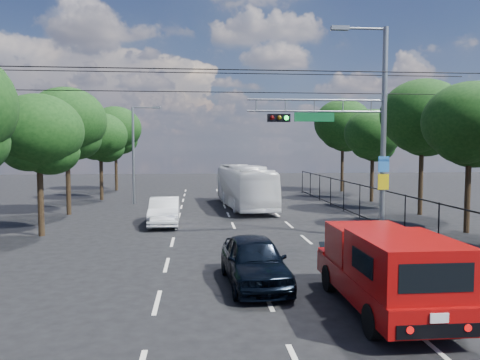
{
  "coord_description": "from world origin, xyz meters",
  "views": [
    {
      "loc": [
        -1.9,
        -12.49,
        4.2
      ],
      "look_at": [
        -0.12,
        6.88,
        2.8
      ],
      "focal_mm": 35.0,
      "sensor_mm": 36.0,
      "label": 1
    }
  ],
  "objects": [
    {
      "name": "lane_markings",
      "position": [
        -0.0,
        14.0,
        0.01
      ],
      "size": [
        6.12,
        38.0,
        0.01
      ],
      "color": "beige",
      "rests_on": "ground"
    },
    {
      "name": "tree_right_e",
      "position": [
        11.62,
        30.02,
        5.94
      ],
      "size": [
        5.28,
        5.28,
        8.58
      ],
      "color": "black",
      "rests_on": "ground"
    },
    {
      "name": "navy_hatchback",
      "position": [
        -0.19,
        1.37,
        0.74
      ],
      "size": [
        2.02,
        4.45,
        1.48
      ],
      "primitive_type": "imported",
      "rotation": [
        0.0,
        0.0,
        0.06
      ],
      "color": "black",
      "rests_on": "ground"
    },
    {
      "name": "tree_left_c",
      "position": [
        -9.78,
        17.02,
        5.4
      ],
      "size": [
        4.8,
        4.8,
        7.8
      ],
      "color": "black",
      "rests_on": "ground"
    },
    {
      "name": "red_pickup",
      "position": [
        2.84,
        -1.25,
        1.13
      ],
      "size": [
        2.13,
        5.72,
        2.12
      ],
      "color": "black",
      "rests_on": "ground"
    },
    {
      "name": "white_bus",
      "position": [
        1.35,
        19.4,
        1.45
      ],
      "size": [
        3.32,
        10.57,
        2.9
      ],
      "primitive_type": "imported",
      "rotation": [
        0.0,
        0.0,
        0.09
      ],
      "color": "white",
      "rests_on": "ground"
    },
    {
      "name": "fence_right",
      "position": [
        7.6,
        12.17,
        1.03
      ],
      "size": [
        0.06,
        34.03,
        2.0
      ],
      "color": "black",
      "rests_on": "ground"
    },
    {
      "name": "tree_right_b",
      "position": [
        11.22,
        9.02,
        5.06
      ],
      "size": [
        4.5,
        4.5,
        7.31
      ],
      "color": "black",
      "rests_on": "ground"
    },
    {
      "name": "white_van",
      "position": [
        -3.66,
        12.64,
        0.73
      ],
      "size": [
        1.64,
        4.45,
        1.45
      ],
      "primitive_type": "imported",
      "rotation": [
        0.0,
        0.0,
        0.02
      ],
      "color": "white",
      "rests_on": "ground"
    },
    {
      "name": "tree_left_b",
      "position": [
        -9.18,
        10.02,
        4.58
      ],
      "size": [
        4.08,
        4.08,
        6.63
      ],
      "color": "black",
      "rests_on": "ground"
    },
    {
      "name": "tree_right_c",
      "position": [
        11.82,
        15.02,
        5.73
      ],
      "size": [
        5.1,
        5.1,
        8.29
      ],
      "color": "black",
      "rests_on": "ground"
    },
    {
      "name": "utility_wires",
      "position": [
        0.0,
        8.83,
        7.23
      ],
      "size": [
        22.0,
        5.04,
        0.74
      ],
      "color": "black",
      "rests_on": "ground"
    },
    {
      "name": "ground",
      "position": [
        0.0,
        0.0,
        0.0
      ],
      "size": [
        120.0,
        120.0,
        0.0
      ],
      "primitive_type": "plane",
      "color": "black",
      "rests_on": "ground"
    },
    {
      "name": "signal_mast",
      "position": [
        5.28,
        7.99,
        5.24
      ],
      "size": [
        6.43,
        0.39,
        9.5
      ],
      "color": "slate",
      "rests_on": "ground"
    },
    {
      "name": "tree_left_e",
      "position": [
        -9.58,
        33.02,
        5.53
      ],
      "size": [
        4.92,
        4.92,
        7.99
      ],
      "color": "black",
      "rests_on": "ground"
    },
    {
      "name": "tree_left_d",
      "position": [
        -9.38,
        25.02,
        4.72
      ],
      "size": [
        4.2,
        4.2,
        6.83
      ],
      "color": "black",
      "rests_on": "ground"
    },
    {
      "name": "streetlight_left",
      "position": [
        -6.33,
        22.0,
        3.94
      ],
      "size": [
        2.09,
        0.22,
        7.08
      ],
      "color": "slate",
      "rests_on": "ground"
    },
    {
      "name": "tree_right_d",
      "position": [
        11.42,
        22.02,
        4.85
      ],
      "size": [
        4.32,
        4.32,
        7.02
      ],
      "color": "black",
      "rests_on": "ground"
    }
  ]
}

